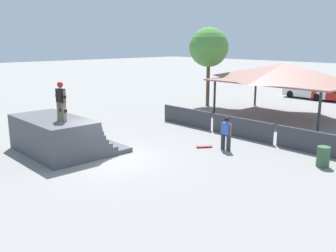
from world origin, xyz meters
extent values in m
plane|color=gray|center=(0.00, 0.00, 0.00)|extent=(160.00, 160.00, 0.00)
cube|color=#4C4C51|center=(-2.49, -0.49, 0.10)|extent=(4.59, 3.93, 0.21)
cube|color=#4C4C51|center=(-2.49, -0.89, 0.31)|extent=(4.59, 3.13, 0.21)
cube|color=#4C4C51|center=(-2.49, -1.04, 0.52)|extent=(4.59, 2.84, 0.21)
cube|color=#4C4C51|center=(-2.49, -1.14, 0.72)|extent=(4.59, 2.64, 0.21)
cube|color=#4C4C51|center=(-2.49, -1.21, 0.93)|extent=(4.59, 2.50, 0.21)
cube|color=#4C4C51|center=(-2.49, -1.26, 1.14)|extent=(4.59, 2.40, 0.21)
cube|color=#4C4C51|center=(-2.49, -1.29, 1.34)|extent=(4.59, 2.33, 0.21)
cube|color=#4C4C51|center=(-2.49, -1.31, 1.55)|extent=(4.59, 2.29, 0.21)
cylinder|color=silver|center=(-2.49, -0.18, 1.62)|extent=(4.50, 0.07, 0.07)
cube|color=#6B6051|center=(-1.45, -1.24, 2.06)|extent=(0.17, 0.17, 0.83)
cube|color=black|center=(-1.45, -1.21, 2.11)|extent=(0.20, 0.16, 0.12)
cube|color=#6B6051|center=(-1.81, -1.27, 2.06)|extent=(0.17, 0.17, 0.83)
cube|color=black|center=(-1.81, -1.24, 2.11)|extent=(0.20, 0.16, 0.12)
cube|color=black|center=(-1.63, -1.25, 2.77)|extent=(0.46, 0.26, 0.58)
cylinder|color=brown|center=(-1.35, -1.23, 2.72)|extent=(0.12, 0.12, 0.58)
cylinder|color=black|center=(-1.35, -1.23, 2.73)|extent=(0.18, 0.18, 0.09)
cylinder|color=brown|center=(-1.90, -1.28, 2.72)|extent=(0.12, 0.12, 0.58)
cylinder|color=black|center=(-1.90, -1.28, 2.73)|extent=(0.18, 0.18, 0.09)
sphere|color=brown|center=(-1.63, -1.25, 3.21)|extent=(0.23, 0.23, 0.23)
sphere|color=#B21919|center=(-1.63, -1.25, 3.24)|extent=(0.25, 0.25, 0.25)
cylinder|color=silver|center=(-1.89, -1.11, 1.68)|extent=(0.06, 0.05, 0.05)
cylinder|color=silver|center=(-1.95, -1.24, 1.68)|extent=(0.06, 0.05, 0.05)
cylinder|color=silver|center=(-2.37, -0.92, 1.68)|extent=(0.06, 0.05, 0.05)
cylinder|color=silver|center=(-2.42, -1.05, 1.68)|extent=(0.06, 0.05, 0.05)
cube|color=#B22323|center=(-2.16, -1.08, 1.71)|extent=(0.84, 0.49, 0.02)
cube|color=#B22323|center=(-1.81, -1.22, 1.73)|extent=(0.17, 0.22, 0.02)
cube|color=#2D2D33|center=(2.40, 4.89, 0.39)|extent=(0.15, 0.15, 0.77)
cube|color=#2D2D33|center=(2.74, 4.87, 0.39)|extent=(0.15, 0.15, 0.77)
cube|color=blue|center=(2.57, 4.88, 1.05)|extent=(0.43, 0.22, 0.55)
cylinder|color=brown|center=(2.31, 4.89, 1.00)|extent=(0.11, 0.11, 0.55)
cylinder|color=brown|center=(2.83, 4.87, 1.00)|extent=(0.11, 0.11, 0.55)
sphere|color=brown|center=(2.57, 4.88, 1.46)|extent=(0.21, 0.21, 0.21)
sphere|color=black|center=(2.57, 4.88, 1.49)|extent=(0.24, 0.24, 0.24)
cylinder|color=blue|center=(1.53, 4.23, 0.03)|extent=(0.05, 0.06, 0.05)
cylinder|color=blue|center=(1.41, 4.31, 0.03)|extent=(0.05, 0.06, 0.05)
cylinder|color=blue|center=(1.79, 4.63, 0.03)|extent=(0.05, 0.06, 0.05)
cylinder|color=blue|center=(1.67, 4.71, 0.03)|extent=(0.05, 0.06, 0.05)
cube|color=#B22323|center=(1.60, 4.47, 0.06)|extent=(0.58, 0.75, 0.02)
cube|color=#B22323|center=(1.41, 4.17, 0.08)|extent=(0.22, 0.19, 0.02)
cube|color=#3D3D42|center=(-2.50, 7.39, 0.53)|extent=(3.86, 0.12, 1.05)
cube|color=#3D3D42|center=(1.61, 7.39, 0.53)|extent=(3.86, 0.12, 1.05)
cube|color=#3D3D42|center=(5.71, 7.39, 0.53)|extent=(3.86, 0.12, 1.05)
cylinder|color=#2D2D33|center=(-3.81, 11.54, 1.17)|extent=(0.16, 0.16, 2.35)
cylinder|color=#2D2D33|center=(3.85, 11.54, 1.17)|extent=(0.16, 0.16, 2.35)
cylinder|color=#2D2D33|center=(-3.81, 16.54, 1.17)|extent=(0.16, 0.16, 2.35)
cube|color=#9E6B60|center=(0.02, 14.04, 2.40)|extent=(9.02, 5.88, 0.10)
pyramid|color=#9E6B60|center=(0.02, 14.04, 3.04)|extent=(8.84, 5.76, 1.18)
cylinder|color=brown|center=(-6.48, 13.85, 1.74)|extent=(0.28, 0.28, 3.49)
sphere|color=#4C893D|center=(-6.48, 13.85, 4.59)|extent=(3.06, 3.06, 3.06)
cylinder|color=#385B3D|center=(6.78, 5.94, 0.42)|extent=(0.52, 0.52, 0.85)
cube|color=silver|center=(-2.84, 23.30, 0.48)|extent=(4.19, 1.81, 0.62)
cube|color=#283342|center=(-2.94, 23.30, 1.02)|extent=(1.96, 1.47, 0.46)
cube|color=silver|center=(-2.94, 23.30, 1.25)|extent=(1.87, 1.44, 0.04)
cylinder|color=black|center=(-1.55, 24.02, 0.32)|extent=(0.65, 0.22, 0.64)
cylinder|color=black|center=(-1.60, 22.49, 0.32)|extent=(0.65, 0.22, 0.64)
cylinder|color=black|center=(-4.08, 24.10, 0.32)|extent=(0.65, 0.22, 0.64)
cylinder|color=black|center=(-4.12, 22.57, 0.32)|extent=(0.65, 0.22, 0.64)
cylinder|color=black|center=(-1.34, 24.12, 0.32)|extent=(0.66, 0.26, 0.64)
cylinder|color=black|center=(-1.20, 22.53, 0.32)|extent=(0.66, 0.26, 0.64)
camera|label=1|loc=(13.24, -8.68, 5.05)|focal=40.00mm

